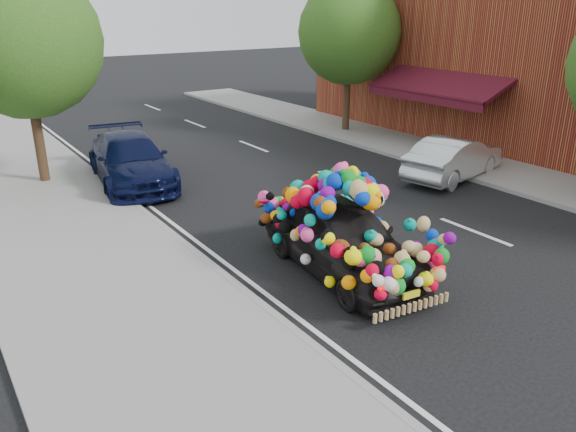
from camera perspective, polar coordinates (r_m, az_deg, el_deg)
name	(u,v)px	position (r m, az deg, el deg)	size (l,w,h in m)	color
ground	(356,271)	(11.27, 6.97, -5.53)	(100.00, 100.00, 0.00)	black
sidewalk	(149,336)	(9.31, -13.93, -11.71)	(4.00, 60.00, 0.12)	gray
kerb	(255,301)	(10.00, -3.37, -8.60)	(0.15, 60.00, 0.13)	gray
footpath_far	(492,169)	(18.93, 20.01, 4.53)	(3.00, 40.00, 0.12)	gray
lane_markings	(475,231)	(13.73, 18.43, -1.50)	(6.00, 50.00, 0.01)	silver
tree_near_sidewalk	(23,41)	(17.30, -25.33, 15.80)	(4.20, 4.20, 6.13)	#332114
tree_far_b	(349,33)	(22.93, 6.21, 18.03)	(4.00, 4.00, 5.90)	#332114
plush_art_car	(343,221)	(10.81, 5.57, -0.54)	(2.48, 4.53, 2.06)	black
navy_sedan	(131,160)	(16.99, -15.70, 5.49)	(1.96, 4.82, 1.40)	black
silver_hatchback	(454,158)	(17.58, 16.52, 5.69)	(1.34, 3.85, 1.27)	silver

